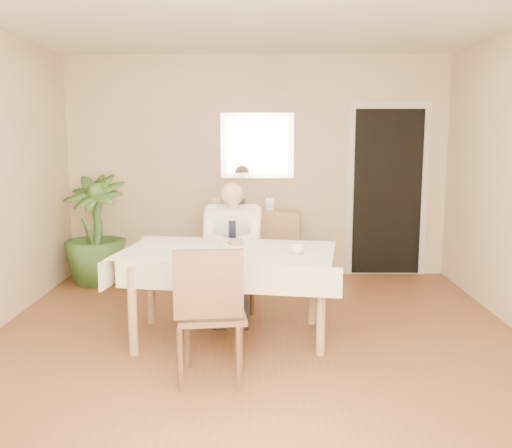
{
  "coord_description": "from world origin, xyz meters",
  "views": [
    {
      "loc": [
        0.03,
        -4.3,
        1.68
      ],
      "look_at": [
        0.0,
        0.35,
        0.95
      ],
      "focal_mm": 40.0,
      "sensor_mm": 36.0,
      "label": 1
    }
  ],
  "objects_px": {
    "chair_far": "(234,257)",
    "chair_near": "(210,307)",
    "coffee_mug": "(297,248)",
    "sideboard": "(257,244)",
    "potted_palm": "(95,230)",
    "dining_table": "(229,260)",
    "seated_man": "(232,243)"
  },
  "relations": [
    {
      "from": "dining_table",
      "to": "chair_far",
      "type": "bearing_deg",
      "value": 99.23
    },
    {
      "from": "seated_man",
      "to": "chair_far",
      "type": "bearing_deg",
      "value": 90.0
    },
    {
      "from": "coffee_mug",
      "to": "seated_man",
      "type": "bearing_deg",
      "value": 125.83
    },
    {
      "from": "seated_man",
      "to": "sideboard",
      "type": "height_order",
      "value": "seated_man"
    },
    {
      "from": "dining_table",
      "to": "seated_man",
      "type": "distance_m",
      "value": 0.59
    },
    {
      "from": "dining_table",
      "to": "coffee_mug",
      "type": "bearing_deg",
      "value": -7.33
    },
    {
      "from": "coffee_mug",
      "to": "sideboard",
      "type": "xyz_separation_m",
      "value": [
        -0.32,
        2.22,
        -0.4
      ]
    },
    {
      "from": "chair_far",
      "to": "sideboard",
      "type": "distance_m",
      "value": 1.2
    },
    {
      "from": "coffee_mug",
      "to": "sideboard",
      "type": "relative_size",
      "value": 0.11
    },
    {
      "from": "chair_near",
      "to": "chair_far",
      "type": "bearing_deg",
      "value": 80.08
    },
    {
      "from": "seated_man",
      "to": "coffee_mug",
      "type": "distance_m",
      "value": 0.94
    },
    {
      "from": "chair_far",
      "to": "seated_man",
      "type": "distance_m",
      "value": 0.35
    },
    {
      "from": "chair_near",
      "to": "sideboard",
      "type": "height_order",
      "value": "chair_near"
    },
    {
      "from": "chair_near",
      "to": "potted_palm",
      "type": "xyz_separation_m",
      "value": [
        -1.52,
        2.65,
        0.08
      ]
    },
    {
      "from": "chair_far",
      "to": "chair_near",
      "type": "xyz_separation_m",
      "value": [
        -0.08,
        -1.77,
        0.05
      ]
    },
    {
      "from": "chair_near",
      "to": "sideboard",
      "type": "xyz_separation_m",
      "value": [
        0.3,
        2.95,
        -0.14
      ]
    },
    {
      "from": "chair_near",
      "to": "coffee_mug",
      "type": "bearing_deg",
      "value": 41.95
    },
    {
      "from": "chair_far",
      "to": "potted_palm",
      "type": "bearing_deg",
      "value": 148.34
    },
    {
      "from": "potted_palm",
      "to": "dining_table",
      "type": "bearing_deg",
      "value": -47.7
    },
    {
      "from": "chair_far",
      "to": "chair_near",
      "type": "height_order",
      "value": "chair_near"
    },
    {
      "from": "dining_table",
      "to": "seated_man",
      "type": "height_order",
      "value": "seated_man"
    },
    {
      "from": "sideboard",
      "to": "chair_far",
      "type": "bearing_deg",
      "value": -96.32
    },
    {
      "from": "chair_far",
      "to": "sideboard",
      "type": "bearing_deg",
      "value": 76.41
    },
    {
      "from": "potted_palm",
      "to": "sideboard",
      "type": "bearing_deg",
      "value": 9.24
    },
    {
      "from": "chair_near",
      "to": "coffee_mug",
      "type": "xyz_separation_m",
      "value": [
        0.62,
        0.73,
        0.26
      ]
    },
    {
      "from": "dining_table",
      "to": "sideboard",
      "type": "relative_size",
      "value": 1.88
    },
    {
      "from": "coffee_mug",
      "to": "sideboard",
      "type": "bearing_deg",
      "value": 98.24
    },
    {
      "from": "sideboard",
      "to": "potted_palm",
      "type": "xyz_separation_m",
      "value": [
        -1.83,
        -0.3,
        0.22
      ]
    },
    {
      "from": "sideboard",
      "to": "potted_palm",
      "type": "relative_size",
      "value": 0.81
    },
    {
      "from": "coffee_mug",
      "to": "sideboard",
      "type": "height_order",
      "value": "coffee_mug"
    },
    {
      "from": "chair_far",
      "to": "coffee_mug",
      "type": "xyz_separation_m",
      "value": [
        0.55,
        -1.04,
        0.3
      ]
    },
    {
      "from": "sideboard",
      "to": "potted_palm",
      "type": "height_order",
      "value": "potted_palm"
    }
  ]
}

